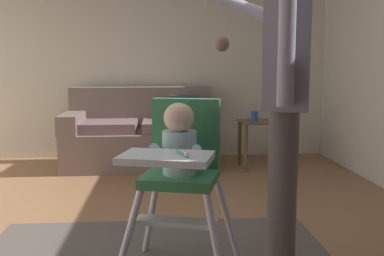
# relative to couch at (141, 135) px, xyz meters

# --- Properties ---
(wall_far) EXTENTS (5.28, 0.06, 2.52)m
(wall_far) POSITION_rel_couch_xyz_m (-0.01, 0.52, 0.92)
(wall_far) COLOR beige
(wall_far) RESTS_ON ground
(couch) EXTENTS (1.63, 0.86, 0.86)m
(couch) POSITION_rel_couch_xyz_m (0.00, 0.00, 0.00)
(couch) COLOR #7A665D
(couch) RESTS_ON ground
(high_chair) EXTENTS (0.73, 0.82, 0.93)m
(high_chair) POSITION_rel_couch_xyz_m (0.32, -2.69, 0.30)
(high_chair) COLOR white
(high_chair) RESTS_ON ground
(adult_standing) EXTENTS (0.50, 0.58, 1.70)m
(adult_standing) POSITION_rel_couch_xyz_m (0.80, -2.83, 0.63)
(adult_standing) COLOR #675B59
(adult_standing) RESTS_ON ground
(side_table) EXTENTS (0.40, 0.40, 0.52)m
(side_table) POSITION_rel_couch_xyz_m (1.27, -0.27, 0.05)
(side_table) COLOR brown
(side_table) RESTS_ON ground
(sippy_cup) EXTENTS (0.07, 0.07, 0.10)m
(sippy_cup) POSITION_rel_couch_xyz_m (1.22, -0.27, 0.24)
(sippy_cup) COLOR #284CB7
(sippy_cup) RESTS_ON side_table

